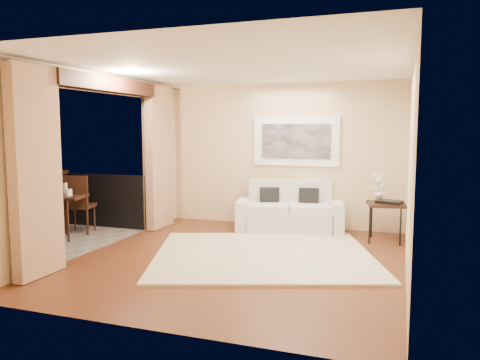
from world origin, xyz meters
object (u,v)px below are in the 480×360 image
at_px(orchid, 379,186).
at_px(bistro_table, 65,200).
at_px(balcony_chair_far, 77,200).
at_px(ice_bucket, 64,188).
at_px(side_table, 386,206).
at_px(sofa, 290,213).
at_px(balcony_chair_near, 9,216).

height_order(orchid, bistro_table, orchid).
height_order(balcony_chair_far, ice_bucket, balcony_chair_far).
bearing_deg(bistro_table, balcony_chair_far, 83.40).
bearing_deg(ice_bucket, balcony_chair_far, 37.38).
bearing_deg(side_table, bistro_table, -163.91).
bearing_deg(ice_bucket, sofa, 24.20).
height_order(orchid, balcony_chair_near, orchid).
bearing_deg(balcony_chair_near, balcony_chair_far, 63.52).
height_order(bistro_table, balcony_chair_near, balcony_chair_near).
bearing_deg(balcony_chair_far, bistro_table, 67.76).
bearing_deg(sofa, balcony_chair_far, -168.42).
xyz_separation_m(bistro_table, balcony_chair_far, (0.03, 0.28, -0.03)).
bearing_deg(side_table, sofa, 170.28).
distance_m(sofa, balcony_chair_near, 4.68).
height_order(orchid, balcony_chair_far, orchid).
relative_size(balcony_chair_near, ice_bucket, 4.36).
bearing_deg(ice_bucket, bistro_table, -47.82).
relative_size(orchid, balcony_chair_near, 0.59).
bearing_deg(side_table, orchid, 129.18).
bearing_deg(orchid, bistro_table, -161.84).
height_order(side_table, bistro_table, bistro_table).
distance_m(orchid, balcony_chair_far, 5.20).
distance_m(sofa, side_table, 1.73).
distance_m(bistro_table, balcony_chair_near, 0.93).
distance_m(orchid, ice_bucket, 5.39).
xyz_separation_m(sofa, bistro_table, (-3.49, -1.78, 0.32)).
bearing_deg(bistro_table, orchid, 18.16).
bearing_deg(orchid, balcony_chair_far, -164.65).
relative_size(side_table, bistro_table, 0.90).
height_order(sofa, bistro_table, sofa).
distance_m(balcony_chair_far, balcony_chair_near, 1.19).
bearing_deg(sofa, ice_bucket, -167.68).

